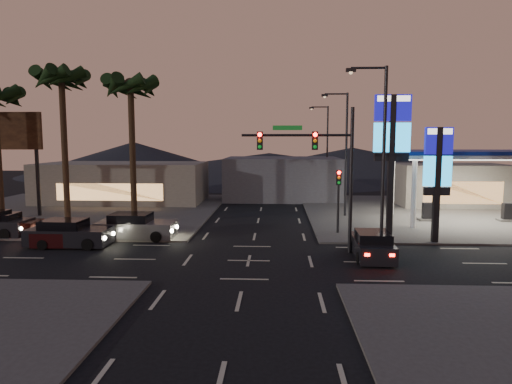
{
  "coord_description": "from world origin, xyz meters",
  "views": [
    {
      "loc": [
        1.45,
        -23.07,
        6.19
      ],
      "look_at": [
        0.13,
        5.32,
        3.0
      ],
      "focal_mm": 32.0,
      "sensor_mm": 36.0,
      "label": 1
    }
  ],
  "objects_px": {
    "gas_station": "(471,156)",
    "car_lane_b_rear": "(2,226)",
    "suv_station": "(372,245)",
    "traffic_signal_mast": "(319,159)",
    "car_lane_a_mid": "(70,236)",
    "car_lane_a_front": "(68,234)",
    "pylon_sign_short": "(438,167)",
    "pylon_sign_tall": "(392,138)",
    "car_lane_b_front": "(135,227)"
  },
  "relations": [
    {
      "from": "pylon_sign_tall",
      "to": "car_lane_a_front",
      "type": "height_order",
      "value": "pylon_sign_tall"
    },
    {
      "from": "pylon_sign_short",
      "to": "suv_station",
      "type": "bearing_deg",
      "value": -141.23
    },
    {
      "from": "pylon_sign_tall",
      "to": "pylon_sign_short",
      "type": "relative_size",
      "value": 1.29
    },
    {
      "from": "gas_station",
      "to": "traffic_signal_mast",
      "type": "height_order",
      "value": "traffic_signal_mast"
    },
    {
      "from": "suv_station",
      "to": "car_lane_b_front",
      "type": "bearing_deg",
      "value": 163.69
    },
    {
      "from": "car_lane_a_mid",
      "to": "car_lane_a_front",
      "type": "bearing_deg",
      "value": 134.52
    },
    {
      "from": "gas_station",
      "to": "car_lane_b_front",
      "type": "height_order",
      "value": "gas_station"
    },
    {
      "from": "traffic_signal_mast",
      "to": "car_lane_b_front",
      "type": "relative_size",
      "value": 1.58
    },
    {
      "from": "car_lane_a_mid",
      "to": "gas_station",
      "type": "bearing_deg",
      "value": 19.29
    },
    {
      "from": "pylon_sign_short",
      "to": "car_lane_a_front",
      "type": "bearing_deg",
      "value": -175.55
    },
    {
      "from": "pylon_sign_tall",
      "to": "suv_station",
      "type": "height_order",
      "value": "pylon_sign_tall"
    },
    {
      "from": "pylon_sign_tall",
      "to": "car_lane_b_front",
      "type": "xyz_separation_m",
      "value": [
        -16.03,
        -0.51,
        -5.64
      ]
    },
    {
      "from": "pylon_sign_short",
      "to": "suv_station",
      "type": "xyz_separation_m",
      "value": [
        -4.5,
        -3.62,
        -3.98
      ]
    },
    {
      "from": "gas_station",
      "to": "car_lane_b_front",
      "type": "bearing_deg",
      "value": -163.41
    },
    {
      "from": "car_lane_a_mid",
      "to": "car_lane_b_front",
      "type": "bearing_deg",
      "value": 36.36
    },
    {
      "from": "pylon_sign_tall",
      "to": "car_lane_b_rear",
      "type": "relative_size",
      "value": 1.91
    },
    {
      "from": "traffic_signal_mast",
      "to": "car_lane_a_mid",
      "type": "xyz_separation_m",
      "value": [
        -14.45,
        0.67,
        -4.59
      ]
    },
    {
      "from": "car_lane_a_mid",
      "to": "car_lane_b_front",
      "type": "xyz_separation_m",
      "value": [
        3.17,
        2.33,
        0.12
      ]
    },
    {
      "from": "car_lane_b_front",
      "to": "pylon_sign_tall",
      "type": "bearing_deg",
      "value": 1.83
    },
    {
      "from": "gas_station",
      "to": "suv_station",
      "type": "height_order",
      "value": "gas_station"
    },
    {
      "from": "traffic_signal_mast",
      "to": "suv_station",
      "type": "relative_size",
      "value": 1.8
    },
    {
      "from": "car_lane_a_mid",
      "to": "car_lane_b_front",
      "type": "height_order",
      "value": "car_lane_b_front"
    },
    {
      "from": "traffic_signal_mast",
      "to": "car_lane_b_rear",
      "type": "xyz_separation_m",
      "value": [
        -20.18,
        3.39,
        -4.53
      ]
    },
    {
      "from": "car_lane_a_mid",
      "to": "suv_station",
      "type": "distance_m",
      "value": 17.28
    },
    {
      "from": "gas_station",
      "to": "car_lane_a_front",
      "type": "distance_m",
      "value": 28.7
    },
    {
      "from": "car_lane_a_mid",
      "to": "suv_station",
      "type": "bearing_deg",
      "value": -5.88
    },
    {
      "from": "gas_station",
      "to": "car_lane_b_rear",
      "type": "relative_size",
      "value": 2.59
    },
    {
      "from": "traffic_signal_mast",
      "to": "car_lane_b_front",
      "type": "xyz_separation_m",
      "value": [
        -11.29,
        3.0,
        -4.47
      ]
    },
    {
      "from": "car_lane_a_mid",
      "to": "traffic_signal_mast",
      "type": "bearing_deg",
      "value": -2.65
    },
    {
      "from": "gas_station",
      "to": "car_lane_a_front",
      "type": "relative_size",
      "value": 2.47
    },
    {
      "from": "pylon_sign_short",
      "to": "car_lane_a_mid",
      "type": "relative_size",
      "value": 1.65
    },
    {
      "from": "car_lane_a_front",
      "to": "traffic_signal_mast",
      "type": "bearing_deg",
      "value": -3.18
    },
    {
      "from": "pylon_sign_tall",
      "to": "car_lane_a_mid",
      "type": "relative_size",
      "value": 2.12
    },
    {
      "from": "pylon_sign_short",
      "to": "car_lane_a_mid",
      "type": "distance_m",
      "value": 22.14
    },
    {
      "from": "pylon_sign_tall",
      "to": "traffic_signal_mast",
      "type": "xyz_separation_m",
      "value": [
        -4.74,
        -3.51,
        -1.17
      ]
    },
    {
      "from": "pylon_sign_tall",
      "to": "car_lane_a_mid",
      "type": "height_order",
      "value": "pylon_sign_tall"
    },
    {
      "from": "car_lane_b_front",
      "to": "traffic_signal_mast",
      "type": "bearing_deg",
      "value": -14.88
    },
    {
      "from": "gas_station",
      "to": "traffic_signal_mast",
      "type": "relative_size",
      "value": 1.53
    },
    {
      "from": "gas_station",
      "to": "pylon_sign_short",
      "type": "relative_size",
      "value": 1.74
    },
    {
      "from": "gas_station",
      "to": "suv_station",
      "type": "relative_size",
      "value": 2.75
    },
    {
      "from": "pylon_sign_tall",
      "to": "car_lane_b_front",
      "type": "distance_m",
      "value": 17.0
    },
    {
      "from": "pylon_sign_short",
      "to": "car_lane_a_front",
      "type": "relative_size",
      "value": 1.42
    },
    {
      "from": "pylon_sign_tall",
      "to": "car_lane_a_front",
      "type": "bearing_deg",
      "value": -172.05
    },
    {
      "from": "car_lane_b_front",
      "to": "car_lane_b_rear",
      "type": "bearing_deg",
      "value": 177.51
    },
    {
      "from": "pylon_sign_short",
      "to": "car_lane_a_front",
      "type": "xyz_separation_m",
      "value": [
        -21.84,
        -1.7,
        -3.92
      ]
    },
    {
      "from": "traffic_signal_mast",
      "to": "car_lane_a_front",
      "type": "height_order",
      "value": "traffic_signal_mast"
    },
    {
      "from": "pylon_sign_tall",
      "to": "traffic_signal_mast",
      "type": "height_order",
      "value": "pylon_sign_tall"
    },
    {
      "from": "suv_station",
      "to": "pylon_sign_short",
      "type": "bearing_deg",
      "value": 38.77
    },
    {
      "from": "gas_station",
      "to": "car_lane_a_mid",
      "type": "distance_m",
      "value": 28.63
    },
    {
      "from": "gas_station",
      "to": "suv_station",
      "type": "bearing_deg",
      "value": -130.53
    }
  ]
}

